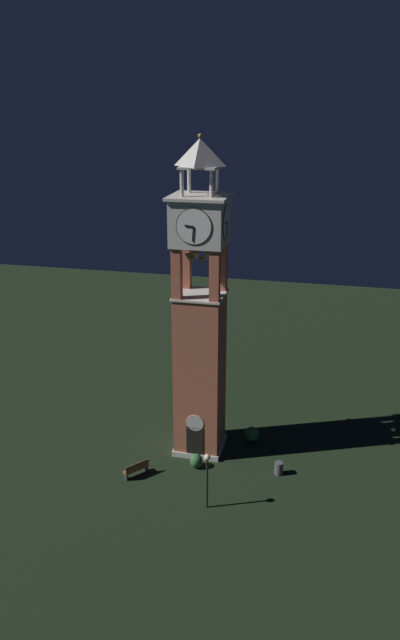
# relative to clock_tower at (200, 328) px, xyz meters

# --- Properties ---
(ground) EXTENTS (80.00, 80.00, 0.00)m
(ground) POSITION_rel_clock_tower_xyz_m (0.00, 0.00, -8.35)
(ground) COLOR black
(clock_tower) EXTENTS (3.40, 3.40, 19.69)m
(clock_tower) POSITION_rel_clock_tower_xyz_m (0.00, 0.00, 0.00)
(clock_tower) COLOR #AD5B42
(clock_tower) RESTS_ON ground
(park_bench) EXTENTS (1.36, 1.51, 0.95)m
(park_bench) POSITION_rel_clock_tower_xyz_m (-3.02, -4.02, -7.86)
(park_bench) COLOR brown
(park_bench) RESTS_ON ground
(lamp_post) EXTENTS (0.36, 0.36, 3.41)m
(lamp_post) POSITION_rel_clock_tower_xyz_m (1.79, -6.02, -5.94)
(lamp_post) COLOR black
(lamp_post) RESTS_ON ground
(trash_bin) EXTENTS (0.52, 0.52, 0.80)m
(trash_bin) POSITION_rel_clock_tower_xyz_m (5.34, -1.89, -7.95)
(trash_bin) COLOR #4C4C51
(trash_bin) RESTS_ON ground
(shrub_near_entry) EXTENTS (1.00, 1.00, 1.01)m
(shrub_near_entry) POSITION_rel_clock_tower_xyz_m (3.19, 1.52, -7.84)
(shrub_near_entry) COLOR #336638
(shrub_near_entry) RESTS_ON ground
(shrub_left_of_tower) EXTENTS (0.79, 0.79, 0.92)m
(shrub_left_of_tower) POSITION_rel_clock_tower_xyz_m (0.30, -2.31, -7.89)
(shrub_left_of_tower) COLOR #336638
(shrub_left_of_tower) RESTS_ON ground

